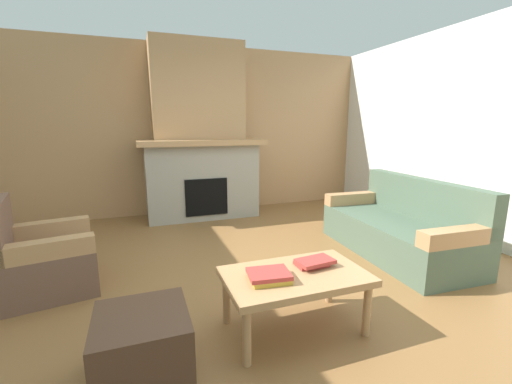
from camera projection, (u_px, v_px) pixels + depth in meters
ground at (257, 287)px, 3.03m from camera, size 9.00×9.00×0.00m
wall_back_wood_panel at (196, 131)px, 5.52m from camera, size 6.00×0.12×2.70m
wall_right_white at (506, 134)px, 3.76m from camera, size 0.12×6.00×2.70m
fireplace at (200, 143)px, 5.21m from camera, size 1.90×0.82×2.70m
couch at (400, 229)px, 3.78m from camera, size 0.93×1.84×0.85m
armchair at (40, 259)px, 2.91m from camera, size 0.88×0.88×0.85m
coffee_table at (295, 280)px, 2.34m from camera, size 1.00×0.60×0.43m
ottoman at (143, 347)px, 1.91m from camera, size 0.52×0.52×0.40m
book_stack_near_edge at (269, 276)px, 2.21m from camera, size 0.30×0.25×0.06m
book_stack_center at (314, 262)px, 2.44m from camera, size 0.29×0.19×0.05m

